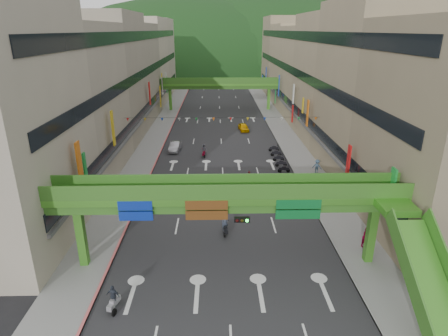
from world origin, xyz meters
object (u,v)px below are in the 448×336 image
at_px(overpass_near, 241,207).
at_px(car_yellow, 244,127).
at_px(scooter_rider_mid, 249,179).
at_px(car_silver, 175,147).
at_px(pedestrian_red, 366,239).
at_px(scooter_rider_near, 225,225).

xyz_separation_m(overpass_near, car_yellow, (3.17, 41.13, -4.54)).
bearing_deg(scooter_rider_mid, car_silver, 126.11).
xyz_separation_m(car_silver, pedestrian_red, (18.63, -27.00, 0.20)).
bearing_deg(car_yellow, pedestrian_red, -85.59).
relative_size(scooter_rider_near, scooter_rider_mid, 1.06).
bearing_deg(overpass_near, pedestrian_red, 13.75).
xyz_separation_m(scooter_rider_near, car_yellow, (4.16, 36.02, -0.24)).
bearing_deg(car_silver, scooter_rider_mid, -49.41).
distance_m(overpass_near, scooter_rider_mid, 16.59).
height_order(car_silver, pedestrian_red, pedestrian_red).
bearing_deg(pedestrian_red, scooter_rider_mid, 90.41).
bearing_deg(car_yellow, scooter_rider_near, -103.24).
height_order(scooter_rider_near, car_yellow, scooter_rider_near).
xyz_separation_m(scooter_rider_mid, car_silver, (-10.01, 13.73, -0.26)).
bearing_deg(scooter_rider_mid, pedestrian_red, -57.00).
distance_m(car_yellow, pedestrian_red, 39.24).
relative_size(car_silver, pedestrian_red, 2.34).
distance_m(scooter_rider_mid, car_yellow, 25.26).
xyz_separation_m(scooter_rider_mid, car_yellow, (1.09, 25.23, -0.27)).
bearing_deg(car_yellow, car_silver, -140.62).
height_order(overpass_near, car_yellow, overpass_near).
height_order(scooter_rider_mid, pedestrian_red, scooter_rider_mid).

